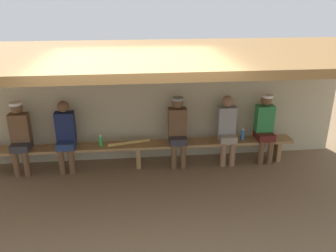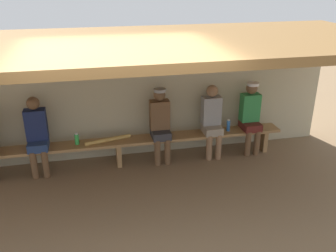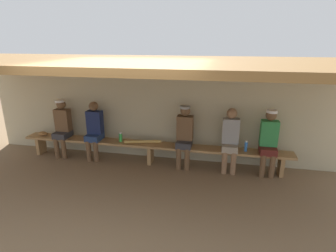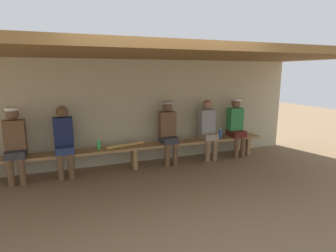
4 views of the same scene
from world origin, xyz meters
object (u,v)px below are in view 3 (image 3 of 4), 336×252
object	(u,v)px
player_middle	(62,125)
baseball_bat	(143,142)
player_near_post	(269,139)
bench	(150,147)
player_in_white	(230,138)
baseball_glove_worn	(43,134)
water_bottle_blue	(246,146)
water_bottle_orange	(121,137)
player_shirtless_tan	(94,128)
player_in_blue	(184,134)

from	to	relation	value
player_middle	baseball_bat	size ratio (longest dim) A/B	1.67
player_near_post	bench	bearing A→B (deg)	-179.92
player_in_white	player_near_post	world-z (taller)	player_near_post
player_middle	baseball_glove_worn	xyz separation A→B (m)	(-0.55, 0.00, -0.24)
water_bottle_blue	baseball_bat	size ratio (longest dim) A/B	0.28
baseball_glove_worn	water_bottle_orange	bearing A→B (deg)	-164.43
player_middle	player_shirtless_tan	size ratio (longest dim) A/B	1.01
player_shirtless_tan	baseball_bat	xyz separation A→B (m)	(1.14, -0.00, -0.24)
player_near_post	baseball_glove_worn	xyz separation A→B (m)	(-5.11, 0.00, -0.24)
player_middle	player_near_post	distance (m)	4.57
bench	player_in_white	world-z (taller)	player_in_white
player_shirtless_tan	baseball_glove_worn	world-z (taller)	player_shirtless_tan
bench	player_shirtless_tan	world-z (taller)	player_shirtless_tan
player_in_white	water_bottle_blue	distance (m)	0.36
player_shirtless_tan	player_in_blue	bearing A→B (deg)	0.01
water_bottle_blue	player_in_blue	bearing A→B (deg)	179.50
player_near_post	water_bottle_orange	distance (m)	3.15
player_shirtless_tan	water_bottle_orange	distance (m)	0.65
player_near_post	water_bottle_blue	world-z (taller)	player_near_post
player_in_blue	baseball_glove_worn	distance (m)	3.42
player_middle	player_near_post	xyz separation A→B (m)	(4.57, 0.00, 0.00)
player_shirtless_tan	player_near_post	bearing A→B (deg)	0.01
player_near_post	baseball_glove_worn	bearing A→B (deg)	179.96
baseball_glove_worn	player_shirtless_tan	bearing A→B (deg)	-164.63
bench	player_in_blue	world-z (taller)	player_in_blue
player_middle	player_shirtless_tan	bearing A→B (deg)	-0.03
player_shirtless_tan	water_bottle_blue	bearing A→B (deg)	-0.18
water_bottle_orange	bench	bearing A→B (deg)	-0.65
baseball_glove_worn	bench	bearing A→B (deg)	-164.60
bench	water_bottle_blue	xyz separation A→B (m)	(2.03, -0.01, 0.18)
player_middle	baseball_bat	world-z (taller)	player_middle
bench	player_in_blue	xyz separation A→B (m)	(0.76, 0.00, 0.36)
bench	player_middle	xyz separation A→B (m)	(-2.11, 0.00, 0.36)
water_bottle_blue	water_bottle_orange	xyz separation A→B (m)	(-2.72, 0.02, -0.01)
player_shirtless_tan	water_bottle_blue	xyz separation A→B (m)	(3.34, -0.01, -0.16)
water_bottle_blue	baseball_bat	bearing A→B (deg)	179.80
water_bottle_blue	baseball_bat	world-z (taller)	water_bottle_blue
player_middle	baseball_glove_worn	world-z (taller)	player_middle
player_shirtless_tan	baseball_glove_worn	distance (m)	1.37
player_in_white	player_near_post	size ratio (longest dim) A/B	0.99
player_near_post	player_shirtless_tan	bearing A→B (deg)	-179.99
water_bottle_blue	baseball_glove_worn	size ratio (longest dim) A/B	0.94
baseball_glove_worn	player_middle	bearing A→B (deg)	-164.85
player_shirtless_tan	baseball_glove_worn	xyz separation A→B (m)	(-1.35, 0.00, -0.22)
player_near_post	water_bottle_orange	world-z (taller)	player_near_post
player_in_blue	player_shirtless_tan	size ratio (longest dim) A/B	1.01
player_middle	water_bottle_blue	distance (m)	4.15
water_bottle_orange	baseball_glove_worn	size ratio (longest dim) A/B	0.86
player_middle	player_shirtless_tan	distance (m)	0.80
baseball_glove_worn	player_in_white	bearing A→B (deg)	-164.50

